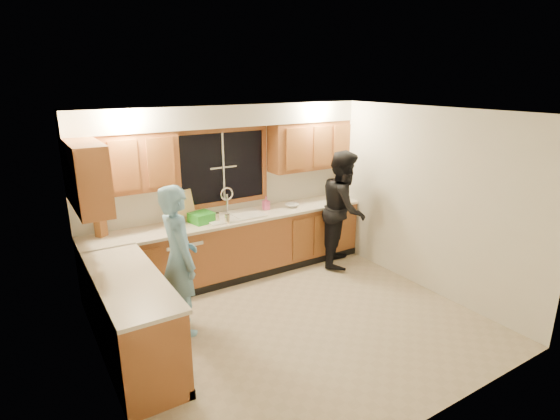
# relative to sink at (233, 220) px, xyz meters

# --- Properties ---
(floor) EXTENTS (4.20, 4.20, 0.00)m
(floor) POSITION_rel_sink_xyz_m (0.00, -1.60, -0.86)
(floor) COLOR #B6A68C
(floor) RESTS_ON ground
(ceiling) EXTENTS (4.20, 4.20, 0.00)m
(ceiling) POSITION_rel_sink_xyz_m (0.00, -1.60, 1.64)
(ceiling) COLOR silver
(wall_back) EXTENTS (4.20, 0.00, 4.20)m
(wall_back) POSITION_rel_sink_xyz_m (0.00, 0.30, 0.39)
(wall_back) COLOR silver
(wall_back) RESTS_ON ground
(wall_left) EXTENTS (0.00, 3.80, 3.80)m
(wall_left) POSITION_rel_sink_xyz_m (-2.10, -1.60, 0.39)
(wall_left) COLOR silver
(wall_left) RESTS_ON ground
(wall_right) EXTENTS (0.00, 3.80, 3.80)m
(wall_right) POSITION_rel_sink_xyz_m (2.10, -1.60, 0.39)
(wall_right) COLOR silver
(wall_right) RESTS_ON ground
(base_cabinets_back) EXTENTS (4.20, 0.60, 0.88)m
(base_cabinets_back) POSITION_rel_sink_xyz_m (0.00, -0.00, -0.42)
(base_cabinets_back) COLOR #A05B2E
(base_cabinets_back) RESTS_ON ground
(base_cabinets_left) EXTENTS (0.60, 1.90, 0.88)m
(base_cabinets_left) POSITION_rel_sink_xyz_m (-1.80, -1.25, -0.42)
(base_cabinets_left) COLOR #A05B2E
(base_cabinets_left) RESTS_ON ground
(countertop_back) EXTENTS (4.20, 0.63, 0.04)m
(countertop_back) POSITION_rel_sink_xyz_m (0.00, -0.02, 0.04)
(countertop_back) COLOR beige
(countertop_back) RESTS_ON base_cabinets_back
(countertop_left) EXTENTS (0.63, 1.90, 0.04)m
(countertop_left) POSITION_rel_sink_xyz_m (-1.79, -1.25, 0.04)
(countertop_left) COLOR beige
(countertop_left) RESTS_ON base_cabinets_left
(upper_cabinets_left) EXTENTS (1.35, 0.33, 0.75)m
(upper_cabinets_left) POSITION_rel_sink_xyz_m (-1.43, 0.13, 0.96)
(upper_cabinets_left) COLOR #A05B2E
(upper_cabinets_left) RESTS_ON wall_back
(upper_cabinets_right) EXTENTS (1.35, 0.33, 0.75)m
(upper_cabinets_right) POSITION_rel_sink_xyz_m (1.43, 0.13, 0.96)
(upper_cabinets_right) COLOR #A05B2E
(upper_cabinets_right) RESTS_ON wall_back
(upper_cabinets_return) EXTENTS (0.33, 0.90, 0.75)m
(upper_cabinets_return) POSITION_rel_sink_xyz_m (-1.94, -0.48, 0.96)
(upper_cabinets_return) COLOR #A05B2E
(upper_cabinets_return) RESTS_ON wall_left
(soffit) EXTENTS (4.20, 0.35, 0.30)m
(soffit) POSITION_rel_sink_xyz_m (0.00, 0.12, 1.49)
(soffit) COLOR silver
(soffit) RESTS_ON wall_back
(window_frame) EXTENTS (1.44, 0.03, 1.14)m
(window_frame) POSITION_rel_sink_xyz_m (0.00, 0.29, 0.74)
(window_frame) COLOR black
(window_frame) RESTS_ON wall_back
(sink) EXTENTS (0.86, 0.52, 0.57)m
(sink) POSITION_rel_sink_xyz_m (0.00, 0.00, 0.00)
(sink) COLOR white
(sink) RESTS_ON countertop_back
(dishwasher) EXTENTS (0.60, 0.56, 0.82)m
(dishwasher) POSITION_rel_sink_xyz_m (-0.85, -0.01, -0.45)
(dishwasher) COLOR silver
(dishwasher) RESTS_ON floor
(stove) EXTENTS (0.58, 0.75, 0.90)m
(stove) POSITION_rel_sink_xyz_m (-1.80, -1.82, -0.41)
(stove) COLOR silver
(stove) RESTS_ON floor
(man) EXTENTS (0.43, 0.65, 1.75)m
(man) POSITION_rel_sink_xyz_m (-1.17, -1.01, 0.01)
(man) COLOR #69A2C7
(man) RESTS_ON floor
(woman) EXTENTS (1.10, 1.11, 1.81)m
(woman) POSITION_rel_sink_xyz_m (1.66, -0.48, 0.04)
(woman) COLOR black
(woman) RESTS_ON floor
(knife_block) EXTENTS (0.16, 0.15, 0.22)m
(knife_block) POSITION_rel_sink_xyz_m (-1.77, 0.15, 0.17)
(knife_block) COLOR #A05D2C
(knife_block) RESTS_ON countertop_back
(cutting_board) EXTENTS (0.34, 0.23, 0.43)m
(cutting_board) POSITION_rel_sink_xyz_m (-0.65, 0.19, 0.27)
(cutting_board) COLOR #D6B46E
(cutting_board) RESTS_ON countertop_back
(dish_crate) EXTENTS (0.35, 0.33, 0.14)m
(dish_crate) POSITION_rel_sink_xyz_m (-0.48, 0.01, 0.12)
(dish_crate) COLOR #279025
(dish_crate) RESTS_ON countertop_back
(soap_bottle) EXTENTS (0.10, 0.10, 0.20)m
(soap_bottle) POSITION_rel_sink_xyz_m (0.59, 0.06, 0.16)
(soap_bottle) COLOR #E55791
(soap_bottle) RESTS_ON countertop_back
(bowl) EXTENTS (0.23, 0.23, 0.05)m
(bowl) POSITION_rel_sink_xyz_m (1.00, -0.03, 0.08)
(bowl) COLOR silver
(bowl) RESTS_ON countertop_back
(can_left) EXTENTS (0.08, 0.08, 0.13)m
(can_left) POSITION_rel_sink_xyz_m (-0.29, -0.09, 0.12)
(can_left) COLOR beige
(can_left) RESTS_ON countertop_back
(can_right) EXTENTS (0.07, 0.07, 0.13)m
(can_right) POSITION_rel_sink_xyz_m (-0.20, -0.23, 0.12)
(can_right) COLOR beige
(can_right) RESTS_ON countertop_back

